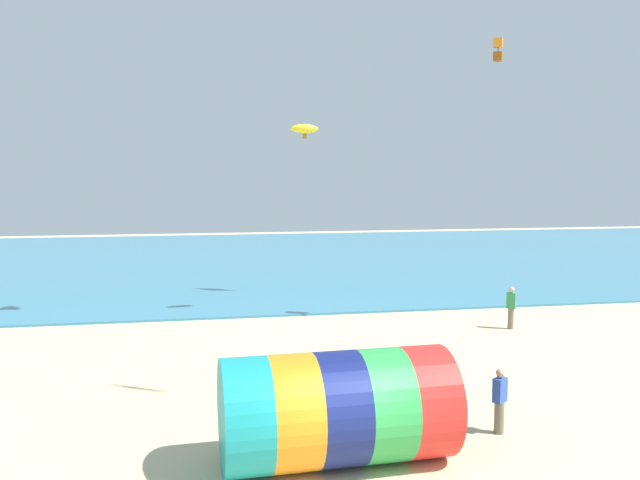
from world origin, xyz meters
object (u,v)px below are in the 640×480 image
Objects in this scene: kite_handler at (500,401)px; kite_orange_box at (498,50)px; bystander_near_water at (511,307)px; giant_inflatable_tube at (338,408)px; kite_yellow_parafoil at (304,129)px.

kite_orange_box reaches higher than kite_handler.
kite_orange_box is at bearing 133.91° from bystander_near_water.
giant_inflatable_tube is at bearing -132.04° from bystander_near_water.
bystander_near_water is at bearing -26.34° from kite_yellow_parafoil.
bystander_near_water is at bearing -46.09° from kite_orange_box.
giant_inflatable_tube is 3.17× the size of kite_handler.
bystander_near_water is at bearing 61.32° from kite_handler.
kite_handler is 11.13m from bystander_near_water.
bystander_near_water reaches higher than kite_handler.
kite_yellow_parafoil is (1.57, 14.57, 7.13)m from giant_inflatable_tube.
kite_orange_box reaches higher than giant_inflatable_tube.
kite_yellow_parafoil is at bearing 153.66° from bystander_near_water.
giant_inflatable_tube is 16.29m from kite_yellow_parafoil.
kite_orange_box is (4.75, 10.38, 10.55)m from kite_handler.
kite_handler is (4.22, 0.84, -0.42)m from giant_inflatable_tube.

